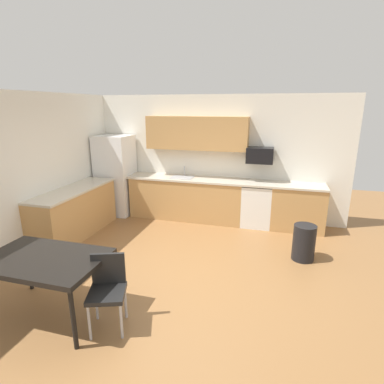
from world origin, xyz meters
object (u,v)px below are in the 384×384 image
(refrigerator, at_px, (116,175))
(dining_table, at_px, (44,262))
(microwave, at_px, (260,155))
(oven_range, at_px, (257,204))
(trash_bin, at_px, (304,243))
(chair_near_table, at_px, (108,286))

(refrigerator, xyz_separation_m, dining_table, (1.05, -3.59, -0.21))
(refrigerator, relative_size, microwave, 3.37)
(oven_range, distance_m, dining_table, 4.28)
(oven_range, bearing_deg, trash_bin, -57.43)
(microwave, bearing_deg, trash_bin, -59.24)
(microwave, xyz_separation_m, trash_bin, (0.87, -1.46, -1.19))
(refrigerator, distance_m, oven_range, 3.27)
(microwave, bearing_deg, refrigerator, -176.82)
(refrigerator, distance_m, dining_table, 3.75)
(chair_near_table, bearing_deg, refrigerator, 117.43)
(chair_near_table, xyz_separation_m, trash_bin, (2.26, 2.27, -0.20))
(dining_table, bearing_deg, chair_near_table, 3.09)
(trash_bin, bearing_deg, refrigerator, 162.68)
(microwave, height_order, trash_bin, microwave)
(refrigerator, distance_m, chair_near_table, 4.02)
(oven_range, xyz_separation_m, microwave, (0.00, 0.10, 1.03))
(chair_near_table, height_order, trash_bin, chair_near_table)
(microwave, distance_m, trash_bin, 2.07)
(oven_range, height_order, chair_near_table, oven_range)
(refrigerator, xyz_separation_m, chair_near_table, (1.84, -3.55, -0.41))
(dining_table, relative_size, chair_near_table, 1.65)
(microwave, height_order, dining_table, microwave)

